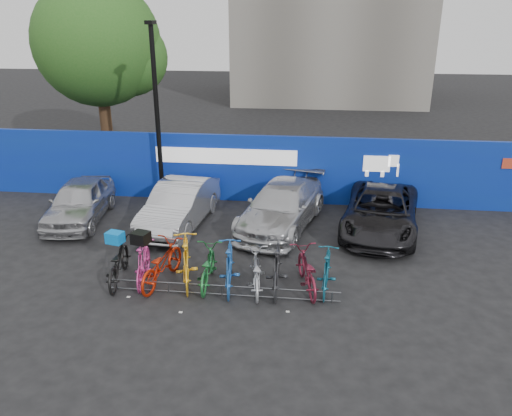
% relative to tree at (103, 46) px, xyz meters
% --- Properties ---
extents(ground, '(100.00, 100.00, 0.00)m').
position_rel_tree_xyz_m(ground, '(6.77, -10.06, -5.07)').
color(ground, black).
rests_on(ground, ground).
extents(hoarding, '(22.00, 0.18, 2.40)m').
position_rel_tree_xyz_m(hoarding, '(6.78, -4.06, -3.86)').
color(hoarding, '#0B229A').
rests_on(hoarding, ground).
extents(tree, '(5.40, 5.20, 7.80)m').
position_rel_tree_xyz_m(tree, '(0.00, 0.00, 0.00)').
color(tree, '#382314').
rests_on(tree, ground).
extents(lamppost, '(0.25, 0.50, 6.11)m').
position_rel_tree_xyz_m(lamppost, '(3.57, -4.66, -1.80)').
color(lamppost, black).
rests_on(lamppost, ground).
extents(bike_rack, '(5.60, 0.03, 0.30)m').
position_rel_tree_xyz_m(bike_rack, '(6.77, -10.66, -4.91)').
color(bike_rack, '#595B60').
rests_on(bike_rack, ground).
extents(car_0, '(2.02, 4.05, 1.33)m').
position_rel_tree_xyz_m(car_0, '(1.39, -6.53, -4.41)').
color(car_0, '#AAAAAE').
rests_on(car_0, ground).
extents(car_1, '(1.89, 4.31, 1.38)m').
position_rel_tree_xyz_m(car_1, '(4.69, -6.53, -4.38)').
color(car_1, '#ABACB0').
rests_on(car_1, ground).
extents(car_2, '(3.02, 5.01, 1.36)m').
position_rel_tree_xyz_m(car_2, '(7.90, -6.26, -4.39)').
color(car_2, '#B4B5B9').
rests_on(car_2, ground).
extents(car_3, '(2.95, 4.97, 1.30)m').
position_rel_tree_xyz_m(car_3, '(10.95, -6.27, -4.42)').
color(car_3, black).
rests_on(car_3, ground).
extents(bike_0, '(0.99, 2.08, 1.05)m').
position_rel_tree_xyz_m(bike_0, '(4.08, -10.21, -4.54)').
color(bike_0, black).
rests_on(bike_0, ground).
extents(bike_1, '(0.77, 1.82, 1.06)m').
position_rel_tree_xyz_m(bike_1, '(4.72, -10.18, -4.54)').
color(bike_1, '#DF3993').
rests_on(bike_1, ground).
extents(bike_2, '(1.09, 2.09, 1.04)m').
position_rel_tree_xyz_m(bike_2, '(5.19, -10.18, -4.55)').
color(bike_2, '#B62108').
rests_on(bike_2, ground).
extents(bike_3, '(1.05, 2.11, 1.22)m').
position_rel_tree_xyz_m(bike_3, '(5.80, -10.11, -4.46)').
color(bike_3, yellow).
rests_on(bike_3, ground).
extents(bike_4, '(0.71, 1.83, 0.95)m').
position_rel_tree_xyz_m(bike_4, '(6.32, -10.12, -4.59)').
color(bike_4, '#1D7031').
rests_on(bike_4, ground).
extents(bike_5, '(0.77, 1.98, 1.16)m').
position_rel_tree_xyz_m(bike_5, '(6.90, -10.22, -4.49)').
color(bike_5, '#2059AC').
rests_on(bike_5, ground).
extents(bike_6, '(0.88, 1.86, 0.94)m').
position_rel_tree_xyz_m(bike_6, '(7.54, -10.23, -4.60)').
color(bike_6, '#ABADB3').
rests_on(bike_6, ground).
extents(bike_7, '(0.61, 2.00, 1.19)m').
position_rel_tree_xyz_m(bike_7, '(8.05, -10.17, -4.47)').
color(bike_7, '#28292B').
rests_on(bike_7, ground).
extents(bike_8, '(1.08, 1.99, 0.99)m').
position_rel_tree_xyz_m(bike_8, '(8.76, -10.07, -4.57)').
color(bike_8, maroon).
rests_on(bike_8, ground).
extents(bike_9, '(0.65, 1.78, 1.05)m').
position_rel_tree_xyz_m(bike_9, '(9.24, -10.08, -4.54)').
color(bike_9, '#11546C').
rests_on(bike_9, ground).
extents(cargo_crate, '(0.45, 0.38, 0.28)m').
position_rel_tree_xyz_m(cargo_crate, '(4.08, -10.21, -3.88)').
color(cargo_crate, blue).
rests_on(cargo_crate, bike_0).
extents(cargo_topcase, '(0.48, 0.45, 0.29)m').
position_rel_tree_xyz_m(cargo_topcase, '(4.72, -10.18, -3.86)').
color(cargo_topcase, black).
rests_on(cargo_topcase, bike_1).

